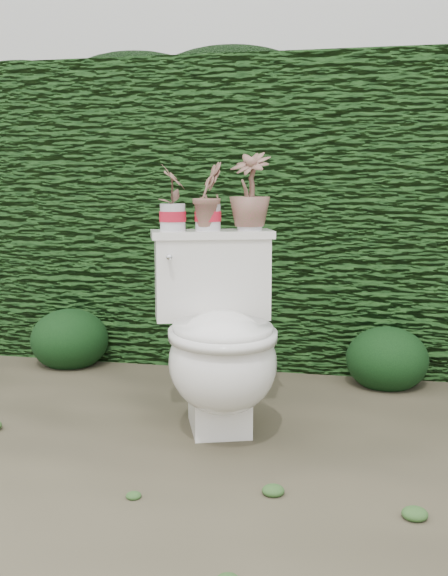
% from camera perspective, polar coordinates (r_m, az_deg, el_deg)
% --- Properties ---
extents(ground, '(60.00, 60.00, 0.00)m').
position_cam_1_polar(ground, '(2.80, -5.90, -12.01)').
color(ground, brown).
rests_on(ground, ground).
extents(hedge, '(8.00, 1.00, 1.60)m').
position_cam_1_polar(hedge, '(4.18, 1.02, 6.06)').
color(hedge, '#26551C').
rests_on(hedge, ground).
extents(house_wall, '(8.00, 3.50, 4.00)m').
position_cam_1_polar(house_wall, '(8.55, 11.45, 15.25)').
color(house_wall, silver).
rests_on(house_wall, ground).
extents(toilet, '(0.66, 0.79, 0.78)m').
position_cam_1_polar(toilet, '(2.81, -0.34, -4.34)').
color(toilet, white).
rests_on(toilet, ground).
extents(potted_plant_left, '(0.10, 0.14, 0.25)m').
position_cam_1_polar(potted_plant_left, '(2.96, -4.09, 6.99)').
color(potted_plant_left, '#296C21').
rests_on(potted_plant_left, toilet).
extents(potted_plant_center, '(0.13, 0.15, 0.27)m').
position_cam_1_polar(potted_plant_center, '(2.98, -1.29, 7.12)').
color(potted_plant_center, '#296C21').
rests_on(potted_plant_center, toilet).
extents(potted_plant_right, '(0.21, 0.21, 0.30)m').
position_cam_1_polar(potted_plant_right, '(3.00, 2.06, 7.51)').
color(potted_plant_right, '#296C21').
rests_on(potted_plant_right, toilet).
extents(liriope_clump_1, '(0.41, 0.41, 0.33)m').
position_cam_1_polar(liriope_clump_1, '(3.94, -12.12, -3.59)').
color(liriope_clump_1, '#153913').
rests_on(liriope_clump_1, ground).
extents(liriope_clump_2, '(0.39, 0.39, 0.31)m').
position_cam_1_polar(liriope_clump_2, '(3.56, 12.77, -5.06)').
color(liriope_clump_2, '#153913').
rests_on(liriope_clump_2, ground).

